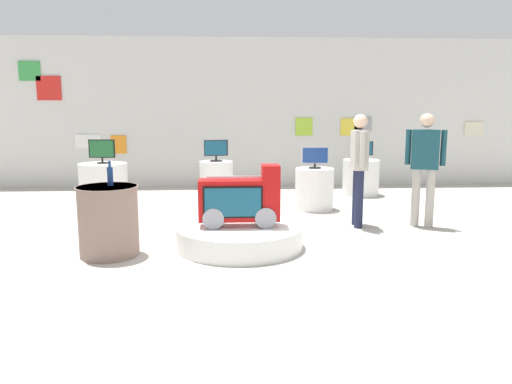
% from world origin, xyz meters
% --- Properties ---
extents(ground_plane, '(30.00, 30.00, 0.00)m').
position_xyz_m(ground_plane, '(0.00, 0.00, 0.00)').
color(ground_plane, '#B2ADA3').
extents(back_wall_display, '(12.78, 0.13, 3.23)m').
position_xyz_m(back_wall_display, '(-0.01, 4.99, 1.62)').
color(back_wall_display, silver).
rests_on(back_wall_display, ground).
extents(main_display_pedestal, '(1.57, 1.57, 0.27)m').
position_xyz_m(main_display_pedestal, '(-0.18, -0.06, 0.14)').
color(main_display_pedestal, white).
rests_on(main_display_pedestal, ground).
extents(novelty_firetruck_tv, '(0.99, 0.36, 0.76)m').
position_xyz_m(novelty_firetruck_tv, '(-0.17, -0.06, 0.58)').
color(novelty_firetruck_tv, gray).
rests_on(novelty_firetruck_tv, main_display_pedestal).
extents(display_pedestal_left_rear, '(0.66, 0.66, 0.71)m').
position_xyz_m(display_pedestal_left_rear, '(1.15, 2.25, 0.35)').
color(display_pedestal_left_rear, white).
rests_on(display_pedestal_left_rear, ground).
extents(tv_on_left_rear, '(0.46, 0.21, 0.36)m').
position_xyz_m(tv_on_left_rear, '(1.15, 2.25, 0.90)').
color(tv_on_left_rear, black).
rests_on(tv_on_left_rear, display_pedestal_left_rear).
extents(display_pedestal_center_rear, '(0.89, 0.89, 0.71)m').
position_xyz_m(display_pedestal_center_rear, '(-2.65, 3.24, 0.35)').
color(display_pedestal_center_rear, white).
rests_on(display_pedestal_center_rear, ground).
extents(tv_on_center_rear, '(0.48, 0.19, 0.44)m').
position_xyz_m(tv_on_center_rear, '(-2.65, 3.23, 0.96)').
color(tv_on_center_rear, black).
rests_on(tv_on_center_rear, display_pedestal_center_rear).
extents(display_pedestal_right_rear, '(0.64, 0.64, 0.71)m').
position_xyz_m(display_pedestal_right_rear, '(-0.55, 3.49, 0.35)').
color(display_pedestal_right_rear, white).
rests_on(display_pedestal_right_rear, ground).
extents(tv_on_right_rear, '(0.46, 0.23, 0.41)m').
position_xyz_m(tv_on_right_rear, '(-0.55, 3.49, 0.93)').
color(tv_on_right_rear, black).
rests_on(tv_on_right_rear, display_pedestal_right_rear).
extents(display_pedestal_far_right, '(0.72, 0.72, 0.71)m').
position_xyz_m(display_pedestal_far_right, '(2.33, 3.63, 0.35)').
color(display_pedestal_far_right, white).
rests_on(display_pedestal_far_right, ground).
extents(tv_on_far_right, '(0.46, 0.18, 0.36)m').
position_xyz_m(tv_on_far_right, '(2.33, 3.63, 0.91)').
color(tv_on_far_right, black).
rests_on(tv_on_far_right, display_pedestal_far_right).
extents(side_table_round, '(0.71, 0.71, 0.82)m').
position_xyz_m(side_table_round, '(-1.71, -0.31, 0.42)').
color(side_table_round, gray).
rests_on(side_table_round, ground).
extents(bottle_on_side_table, '(0.07, 0.07, 0.29)m').
position_xyz_m(bottle_on_side_table, '(-1.68, -0.25, 0.94)').
color(bottle_on_side_table, navy).
rests_on(bottle_on_side_table, side_table_round).
extents(shopper_browsing_near_truck, '(0.23, 0.56, 1.63)m').
position_xyz_m(shopper_browsing_near_truck, '(1.57, 0.98, 0.96)').
color(shopper_browsing_near_truck, '#1E233F').
rests_on(shopper_browsing_near_truck, ground).
extents(shopper_browsing_rear, '(0.52, 0.34, 1.64)m').
position_xyz_m(shopper_browsing_rear, '(2.51, 0.92, 0.96)').
color(shopper_browsing_rear, '#B2ADA3').
rests_on(shopper_browsing_rear, ground).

